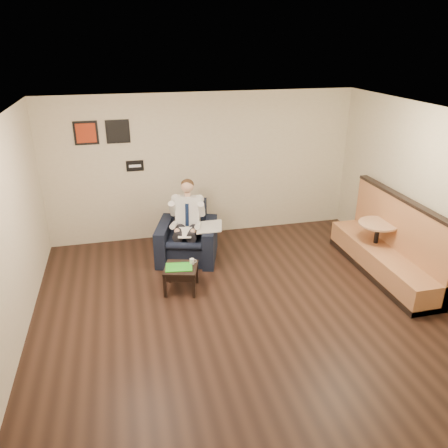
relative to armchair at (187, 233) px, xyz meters
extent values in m
plane|color=black|center=(0.52, -1.96, -0.49)|extent=(6.00, 6.00, 0.00)
cube|color=beige|center=(0.52, 1.04, 0.91)|extent=(6.00, 0.02, 2.80)
cube|color=beige|center=(0.52, -4.96, 0.91)|extent=(6.00, 0.02, 2.80)
cube|color=beige|center=(-2.48, -1.96, 0.91)|extent=(0.02, 6.00, 2.80)
cube|color=beige|center=(3.52, -1.96, 0.91)|extent=(0.02, 6.00, 2.80)
cube|color=white|center=(0.52, -1.96, 2.31)|extent=(6.00, 6.00, 0.02)
cube|color=black|center=(-0.78, 1.02, 1.01)|extent=(0.32, 0.02, 0.20)
cube|color=#A82F14|center=(-1.58, 1.02, 1.66)|extent=(0.42, 0.03, 0.42)
cube|color=black|center=(-1.03, 1.02, 1.66)|extent=(0.42, 0.03, 0.42)
cube|color=black|center=(0.00, 0.00, 0.00)|extent=(1.26, 1.26, 0.99)
cube|color=white|center=(-0.07, -0.23, 0.11)|extent=(0.29, 0.36, 0.01)
cube|color=silver|center=(0.37, -0.22, 0.18)|extent=(0.54, 0.62, 0.01)
cube|color=black|center=(-0.27, -1.07, -0.29)|extent=(0.62, 0.62, 0.41)
cube|color=green|center=(-0.30, -1.08, -0.08)|extent=(0.45, 0.35, 0.01)
cylinder|color=white|center=(-0.08, -1.01, -0.04)|extent=(0.09, 0.09, 0.09)
cube|color=black|center=(-0.19, -0.94, -0.08)|extent=(0.14, 0.11, 0.01)
cube|color=#B17044|center=(3.11, -1.33, 0.16)|extent=(0.61, 2.57, 1.32)
cylinder|color=tan|center=(3.12, -1.06, -0.09)|extent=(0.85, 0.85, 0.82)
camera|label=1|loc=(-1.02, -7.05, 3.21)|focal=35.00mm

